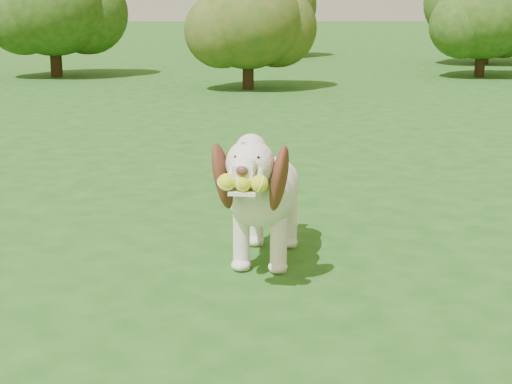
{
  "coord_description": "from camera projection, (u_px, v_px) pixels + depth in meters",
  "views": [
    {
      "loc": [
        0.13,
        -3.51,
        1.22
      ],
      "look_at": [
        0.32,
        -0.19,
        0.4
      ],
      "focal_mm": 55.0,
      "sensor_mm": 36.0,
      "label": 1
    }
  ],
  "objects": [
    {
      "name": "shrub_d",
      "position": [
        483.0,
        18.0,
        12.21
      ],
      "size": [
        1.51,
        1.51,
        1.57
      ],
      "color": "#382314",
      "rests_on": "ground"
    },
    {
      "name": "ground",
      "position": [
        186.0,
        264.0,
        3.68
      ],
      "size": [
        80.0,
        80.0,
        0.0
      ],
      "primitive_type": "plane",
      "color": "#1B4B15",
      "rests_on": "ground"
    },
    {
      "name": "shrub_c",
      "position": [
        248.0,
        22.0,
        10.56
      ],
      "size": [
        1.49,
        1.49,
        1.54
      ],
      "color": "#382314",
      "rests_on": "ground"
    },
    {
      "name": "dog",
      "position": [
        264.0,
        189.0,
        3.63
      ],
      "size": [
        0.5,
        1.03,
        0.67
      ],
      "rotation": [
        0.0,
        0.0,
        -0.23
      ],
      "color": "silver",
      "rests_on": "ground"
    },
    {
      "name": "shrub_i",
      "position": [
        259.0,
        1.0,
        16.39
      ],
      "size": [
        1.92,
        1.92,
        1.99
      ],
      "color": "#382314",
      "rests_on": "ground"
    },
    {
      "name": "shrub_b",
      "position": [
        53.0,
        7.0,
        12.21
      ],
      "size": [
        1.78,
        1.78,
        1.84
      ],
      "color": "#382314",
      "rests_on": "ground"
    }
  ]
}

